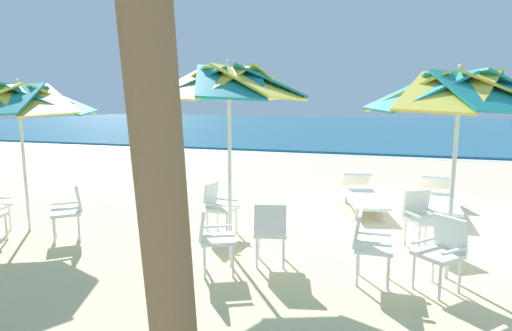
# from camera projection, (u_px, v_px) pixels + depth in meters

# --- Properties ---
(ground_plane) EXTENTS (80.00, 80.00, 0.00)m
(ground_plane) POSITION_uv_depth(u_px,v_px,m) (447.00, 230.00, 7.19)
(ground_plane) COLOR beige
(sea) EXTENTS (80.00, 36.00, 0.10)m
(sea) POSITION_uv_depth(u_px,v_px,m) (400.00, 127.00, 33.22)
(sea) COLOR #19607F
(sea) RESTS_ON ground
(surf_foam) EXTENTS (80.00, 0.70, 0.01)m
(surf_foam) POSITION_uv_depth(u_px,v_px,m) (414.00, 158.00, 15.96)
(surf_foam) COLOR white
(surf_foam) RESTS_ON ground
(beach_umbrella_0) EXTENTS (2.20, 2.20, 2.62)m
(beach_umbrella_0) POSITION_uv_depth(u_px,v_px,m) (459.00, 94.00, 4.90)
(beach_umbrella_0) COLOR silver
(beach_umbrella_0) RESTS_ON ground
(plastic_chair_0) EXTENTS (0.61, 0.62, 0.87)m
(plastic_chair_0) POSITION_uv_depth(u_px,v_px,m) (421.00, 215.00, 6.26)
(plastic_chair_0) COLOR white
(plastic_chair_0) RESTS_ON ground
(plastic_chair_1) EXTENTS (0.63, 0.63, 0.87)m
(plastic_chair_1) POSITION_uv_depth(u_px,v_px,m) (442.00, 249.00, 4.86)
(plastic_chair_1) COLOR white
(plastic_chair_1) RESTS_ON ground
(plastic_chair_2) EXTENTS (0.47, 0.44, 0.87)m
(plastic_chair_2) POSITION_uv_depth(u_px,v_px,m) (368.00, 242.00, 5.07)
(plastic_chair_2) COLOR white
(plastic_chair_2) RESTS_ON ground
(beach_umbrella_1) EXTENTS (2.21, 2.21, 2.74)m
(beach_umbrella_1) POSITION_uv_depth(u_px,v_px,m) (229.00, 86.00, 5.71)
(beach_umbrella_1) COLOR silver
(beach_umbrella_1) RESTS_ON ground
(plastic_chair_3) EXTENTS (0.61, 0.59, 0.87)m
(plastic_chair_3) POSITION_uv_depth(u_px,v_px,m) (213.00, 235.00, 5.35)
(plastic_chair_3) COLOR white
(plastic_chair_3) RESTS_ON ground
(plastic_chair_4) EXTENTS (0.53, 0.55, 0.87)m
(plastic_chair_4) POSITION_uv_depth(u_px,v_px,m) (271.00, 229.00, 5.58)
(plastic_chair_4) COLOR white
(plastic_chair_4) RESTS_ON ground
(plastic_chair_5) EXTENTS (0.50, 0.48, 0.87)m
(plastic_chair_5) POSITION_uv_depth(u_px,v_px,m) (218.00, 205.00, 6.89)
(plastic_chair_5) COLOR white
(plastic_chair_5) RESTS_ON ground
(beach_umbrella_2) EXTENTS (2.42, 2.42, 2.54)m
(beach_umbrella_2) POSITION_uv_depth(u_px,v_px,m) (19.00, 101.00, 6.81)
(beach_umbrella_2) COLOR silver
(beach_umbrella_2) RESTS_ON ground
(plastic_chair_7) EXTENTS (0.63, 0.63, 0.87)m
(plastic_chair_7) POSITION_uv_depth(u_px,v_px,m) (70.00, 209.00, 6.64)
(plastic_chair_7) COLOR white
(plastic_chair_7) RESTS_ON ground
(sun_lounger_1) EXTENTS (0.67, 2.16, 0.62)m
(sun_lounger_1) POSITION_uv_depth(u_px,v_px,m) (438.00, 199.00, 8.22)
(sun_lounger_1) COLOR white
(sun_lounger_1) RESTS_ON ground
(sun_lounger_2) EXTENTS (1.11, 2.23, 0.62)m
(sun_lounger_2) POSITION_uv_depth(u_px,v_px,m) (362.00, 195.00, 8.56)
(sun_lounger_2) COLOR white
(sun_lounger_2) RESTS_ON ground
(palm_tree_1) EXTENTS (2.54, 2.77, 4.05)m
(palm_tree_1) POSITION_uv_depth(u_px,v_px,m) (154.00, 23.00, 2.14)
(palm_tree_1) COLOR brown
(palm_tree_1) RESTS_ON ground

